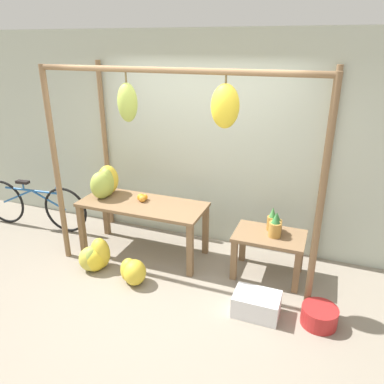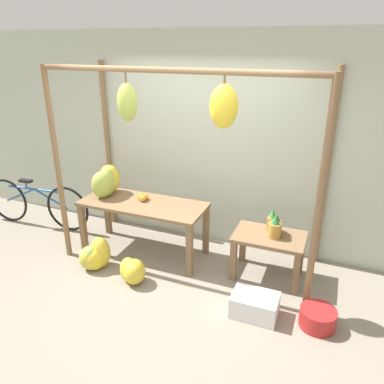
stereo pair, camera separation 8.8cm
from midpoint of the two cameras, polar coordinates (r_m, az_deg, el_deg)
ground_plane at (r=4.36m, az=-5.16°, el=-15.42°), size 20.00×20.00×0.00m
shop_wall_back at (r=4.99m, az=1.73°, el=7.57°), size 8.00×0.08×2.80m
stall_awning at (r=4.07m, az=-1.46°, el=8.66°), size 3.12×1.23×2.41m
display_table_main at (r=4.87m, az=-8.04°, el=-2.82°), size 1.63×0.67×0.72m
display_table_side at (r=4.53m, az=11.10°, el=-7.69°), size 0.82×0.54×0.55m
banana_pile_on_table at (r=5.08m, az=-13.57°, el=1.45°), size 0.36×0.54×0.39m
orange_pile at (r=4.87m, az=-8.11°, el=-0.89°), size 0.13×0.15×0.10m
pineapple_cluster at (r=4.45m, az=11.92°, el=-4.84°), size 0.19×0.28×0.30m
banana_pile_ground_left at (r=4.84m, az=-15.14°, el=-9.64°), size 0.46×0.46×0.40m
banana_pile_ground_right at (r=4.51m, az=-9.60°, el=-11.87°), size 0.41×0.38×0.30m
fruit_crate_white at (r=4.08m, az=9.16°, el=-16.52°), size 0.47×0.33×0.23m
blue_bucket at (r=4.12m, az=18.21°, el=-17.51°), size 0.36×0.36×0.19m
parked_bicycle at (r=6.11m, az=-23.33°, el=-1.81°), size 1.77×0.18×0.74m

